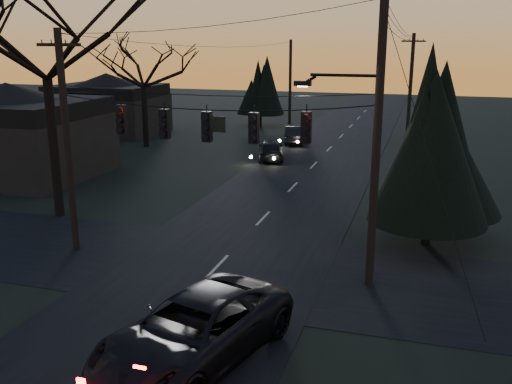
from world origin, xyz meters
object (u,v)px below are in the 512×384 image
(utility_pole_left, at_px, (77,249))
(bare_tree_left, at_px, (42,20))
(suv_near, at_px, (195,330))
(sedan_oncoming_a, at_px, (271,150))
(utility_pole_right, at_px, (369,284))
(evergreen_right, at_px, (434,140))
(utility_pole_far_r, at_px, (406,144))
(utility_pole_far_l, at_px, (290,124))
(sedan_oncoming_b, at_px, (295,135))

(utility_pole_left, bearing_deg, bare_tree_left, 132.34)
(suv_near, bearing_deg, bare_tree_left, 154.44)
(utility_pole_left, distance_m, sedan_oncoming_a, 19.13)
(utility_pole_right, relative_size, evergreen_right, 1.36)
(utility_pole_far_r, distance_m, evergreen_right, 23.74)
(suv_near, bearing_deg, utility_pole_far_r, 99.59)
(utility_pole_right, bearing_deg, utility_pole_left, 180.00)
(utility_pole_far_l, height_order, suv_near, utility_pole_far_l)
(sedan_oncoming_b, bearing_deg, bare_tree_left, 62.75)
(utility_pole_right, distance_m, utility_pole_far_l, 37.79)
(utility_pole_far_r, relative_size, evergreen_right, 1.15)
(utility_pole_far_r, height_order, evergreen_right, evergreen_right)
(utility_pole_far_l, bearing_deg, bare_tree_left, -96.00)
(utility_pole_far_r, xyz_separation_m, sedan_oncoming_a, (-8.70, -9.09, 0.70))
(utility_pole_far_l, distance_m, suv_near, 42.78)
(utility_pole_right, xyz_separation_m, utility_pole_left, (-11.50, 0.00, 0.00))
(utility_pole_far_r, height_order, bare_tree_left, bare_tree_left)
(sedan_oncoming_a, bearing_deg, utility_pole_left, 65.64)
(utility_pole_left, distance_m, utility_pole_far_r, 30.27)
(utility_pole_far_r, bearing_deg, sedan_oncoming_a, -133.73)
(utility_pole_left, xyz_separation_m, bare_tree_left, (-3.39, 3.72, 8.91))
(utility_pole_right, distance_m, evergreen_right, 6.62)
(utility_pole_far_r, height_order, sedan_oncoming_b, utility_pole_far_r)
(evergreen_right, xyz_separation_m, suv_near, (-5.62, -10.80, -3.44))
(evergreen_right, bearing_deg, sedan_oncoming_b, 116.36)
(bare_tree_left, relative_size, suv_near, 2.09)
(utility_pole_far_r, relative_size, suv_near, 1.39)
(suv_near, bearing_deg, sedan_oncoming_a, 117.02)
(utility_pole_far_r, height_order, sedan_oncoming_a, utility_pole_far_r)
(sedan_oncoming_a, bearing_deg, evergreen_right, 110.53)
(utility_pole_left, height_order, utility_pole_far_r, same)
(sedan_oncoming_b, bearing_deg, evergreen_right, 105.32)
(utility_pole_left, bearing_deg, sedan_oncoming_a, 81.58)
(bare_tree_left, height_order, suv_near, bare_tree_left)
(utility_pole_right, height_order, utility_pole_far_r, utility_pole_right)
(bare_tree_left, bearing_deg, suv_near, -41.57)
(sedan_oncoming_a, relative_size, sedan_oncoming_b, 0.99)
(utility_pole_left, relative_size, bare_tree_left, 0.67)
(utility_pole_left, distance_m, bare_tree_left, 10.23)
(utility_pole_far_l, xyz_separation_m, sedan_oncoming_b, (2.96, -10.44, 0.69))
(utility_pole_far_l, xyz_separation_m, suv_near, (7.66, -42.08, 0.85))
(bare_tree_left, xyz_separation_m, sedan_oncoming_a, (6.19, 15.18, -8.20))
(utility_pole_right, relative_size, utility_pole_far_l, 1.25)
(evergreen_right, height_order, suv_near, evergreen_right)
(sedan_oncoming_a, bearing_deg, utility_pole_far_r, -149.67)
(utility_pole_right, distance_m, sedan_oncoming_a, 20.82)
(utility_pole_far_r, relative_size, sedan_oncoming_b, 2.03)
(utility_pole_right, xyz_separation_m, suv_near, (-3.84, -6.08, 0.85))
(utility_pole_right, xyz_separation_m, bare_tree_left, (-14.89, 3.72, 8.91))
(utility_pole_far_l, relative_size, evergreen_right, 1.08)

